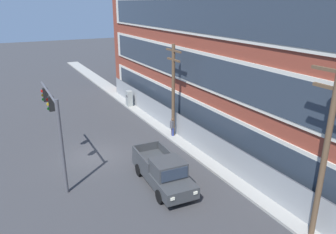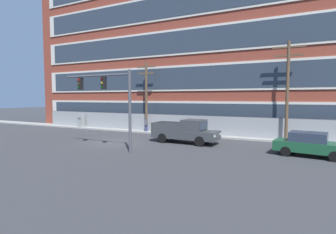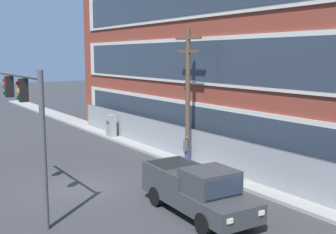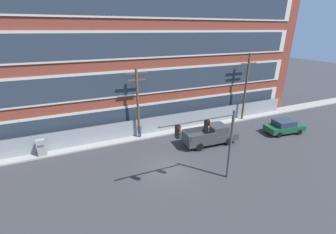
% 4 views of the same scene
% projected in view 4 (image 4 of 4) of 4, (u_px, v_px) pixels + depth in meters
% --- Properties ---
extents(ground_plane, '(160.00, 160.00, 0.00)m').
position_uv_depth(ground_plane, '(169.00, 169.00, 19.00)').
color(ground_plane, '#38383A').
extents(sidewalk_building_side, '(80.00, 1.84, 0.16)m').
position_uv_depth(sidewalk_building_side, '(144.00, 135.00, 24.98)').
color(sidewalk_building_side, '#9E9B93').
rests_on(sidewalk_building_side, ground).
extents(brick_mill_building, '(40.27, 10.66, 19.26)m').
position_uv_depth(brick_mill_building, '(140.00, 42.00, 27.26)').
color(brick_mill_building, brown).
rests_on(brick_mill_building, ground).
extents(chain_link_fence, '(35.80, 0.06, 2.02)m').
position_uv_depth(chain_link_fence, '(161.00, 124.00, 25.51)').
color(chain_link_fence, gray).
rests_on(chain_link_fence, ground).
extents(traffic_signal_mast, '(5.88, 0.43, 5.69)m').
position_uv_depth(traffic_signal_mast, '(212.00, 135.00, 15.88)').
color(traffic_signal_mast, '#4C4C51').
rests_on(traffic_signal_mast, ground).
extents(pickup_truck_dark_grey, '(5.73, 2.26, 1.99)m').
position_uv_depth(pickup_truck_dark_grey, '(211.00, 135.00, 22.97)').
color(pickup_truck_dark_grey, '#383A3D').
rests_on(pickup_truck_dark_grey, ground).
extents(sedan_dark_green, '(4.54, 2.40, 1.56)m').
position_uv_depth(sedan_dark_green, '(284.00, 126.00, 25.42)').
color(sedan_dark_green, '#194C2D').
rests_on(sedan_dark_green, ground).
extents(utility_pole_near_corner, '(2.20, 0.26, 7.59)m').
position_uv_depth(utility_pole_near_corner, '(138.00, 101.00, 22.98)').
color(utility_pole_near_corner, brown).
rests_on(utility_pole_near_corner, ground).
extents(utility_pole_midblock, '(2.57, 0.26, 8.47)m').
position_uv_depth(utility_pole_midblock, '(246.00, 84.00, 27.77)').
color(utility_pole_midblock, brown).
rests_on(utility_pole_midblock, ground).
extents(electrical_cabinet, '(0.71, 0.55, 1.77)m').
position_uv_depth(electrical_cabinet, '(42.00, 148.00, 20.58)').
color(electrical_cabinet, '#939993').
rests_on(electrical_cabinet, ground).
extents(pedestrian_near_cabinet, '(0.38, 0.46, 1.69)m').
position_uv_depth(pedestrian_near_cabinet, '(140.00, 130.00, 24.10)').
color(pedestrian_near_cabinet, navy).
rests_on(pedestrian_near_cabinet, ground).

